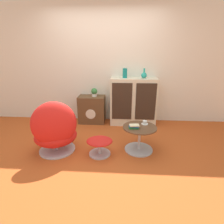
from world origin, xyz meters
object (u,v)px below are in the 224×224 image
(vase_inner_left, at_px, (144,75))
(potted_plant, at_px, (94,92))
(ottoman, at_px, (100,143))
(sideboard, at_px, (133,101))
(coffee_table, at_px, (139,137))
(book_stack, at_px, (134,126))
(tv_console, at_px, (92,109))
(egg_chair, at_px, (55,130))
(teacup, at_px, (145,123))
(vase_leftmost, at_px, (125,73))

(vase_inner_left, relative_size, potted_plant, 1.09)
(ottoman, relative_size, vase_inner_left, 2.04)
(sideboard, xyz_separation_m, vase_inner_left, (0.21, 0.00, 0.59))
(coffee_table, height_order, book_stack, book_stack)
(tv_console, relative_size, potted_plant, 3.32)
(sideboard, xyz_separation_m, book_stack, (-0.05, -1.24, -0.07))
(vase_inner_left, xyz_separation_m, book_stack, (-0.26, -1.24, -0.66))
(egg_chair, distance_m, ottoman, 0.74)
(vase_inner_left, bearing_deg, coffee_table, -97.44)
(egg_chair, distance_m, teacup, 1.49)
(sideboard, distance_m, egg_chair, 1.88)
(sideboard, bearing_deg, tv_console, 178.81)
(ottoman, height_order, potted_plant, potted_plant)
(vase_inner_left, relative_size, teacup, 1.81)
(sideboard, relative_size, coffee_table, 1.89)
(coffee_table, xyz_separation_m, teacup, (0.09, 0.12, 0.22))
(sideboard, bearing_deg, potted_plant, 178.68)
(teacup, height_order, book_stack, teacup)
(vase_inner_left, distance_m, book_stack, 1.43)
(egg_chair, bearing_deg, ottoman, -1.50)
(potted_plant, bearing_deg, book_stack, -56.34)
(teacup, bearing_deg, sideboard, 97.87)
(vase_leftmost, distance_m, book_stack, 1.43)
(potted_plant, xyz_separation_m, book_stack, (0.84, -1.26, -0.27))
(coffee_table, relative_size, teacup, 4.89)
(vase_leftmost, bearing_deg, sideboard, -1.10)
(sideboard, distance_m, potted_plant, 0.91)
(sideboard, distance_m, vase_inner_left, 0.63)
(potted_plant, height_order, teacup, potted_plant)
(ottoman, bearing_deg, vase_leftmost, 73.87)
(sideboard, height_order, coffee_table, sideboard)
(ottoman, relative_size, potted_plant, 2.22)
(potted_plant, bearing_deg, egg_chair, -107.56)
(vase_inner_left, height_order, teacup, vase_inner_left)
(ottoman, bearing_deg, coffee_table, 14.97)
(coffee_table, bearing_deg, tv_console, 129.89)
(tv_console, height_order, ottoman, tv_console)
(egg_chair, distance_m, book_stack, 1.27)
(tv_console, distance_m, vase_inner_left, 1.41)
(vase_inner_left, bearing_deg, ottoman, -120.56)
(coffee_table, height_order, teacup, teacup)
(ottoman, distance_m, teacup, 0.84)
(egg_chair, relative_size, book_stack, 5.34)
(vase_leftmost, relative_size, book_stack, 1.21)
(vase_leftmost, height_order, teacup, vase_leftmost)
(ottoman, distance_m, potted_plant, 1.50)
(egg_chair, height_order, coffee_table, egg_chair)
(coffee_table, relative_size, potted_plant, 2.94)
(coffee_table, bearing_deg, egg_chair, -173.55)
(egg_chair, relative_size, ottoman, 2.17)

